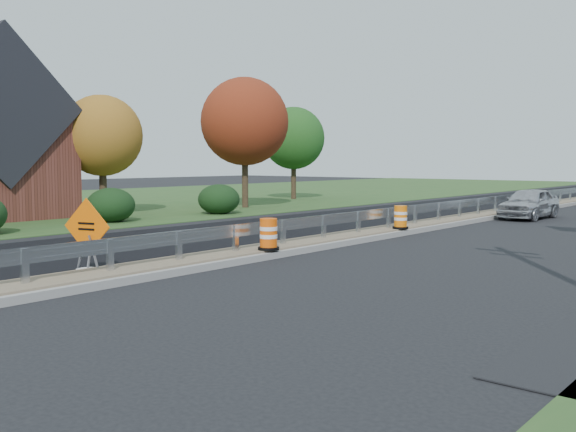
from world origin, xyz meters
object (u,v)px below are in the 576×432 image
Objects in this scene: barrel_median_near at (269,235)px; barrel_median_mid at (401,218)px; car_silver at (529,203)px; barrel_median_far at (524,199)px; caution_sign at (88,256)px.

barrel_median_near reaches higher than barrel_median_mid.
barrel_median_near is 0.21× the size of car_silver.
barrel_median_far is at bearing 92.94° from barrel_median_mid.
barrel_median_far is at bearing 91.97° from barrel_median_near.
barrel_median_far is (-0.75, 14.57, -0.01)m from barrel_median_mid.
barrel_median_near is (1.45, 4.72, 0.18)m from caution_sign.
barrel_median_near is 1.06× the size of barrel_median_far.
barrel_median_mid is 1.01× the size of barrel_median_far.
barrel_median_mid is at bearing -87.06° from barrel_median_far.
caution_sign is at bearing -96.45° from car_silver.
barrel_median_mid is (0.00, 7.17, -0.02)m from barrel_median_near.
barrel_median_mid is at bearing -96.73° from car_silver.
caution_sign reaches higher than barrel_median_near.
barrel_median_near is 7.17m from barrel_median_mid.
caution_sign is 26.47m from barrel_median_far.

